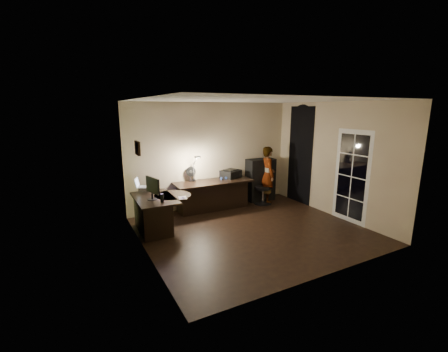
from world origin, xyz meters
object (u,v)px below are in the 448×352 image
desk_left (155,214)px  office_chair (263,188)px  person (268,175)px  cabinet (260,180)px  monitor (152,192)px  desk_right (214,195)px

desk_left → office_chair: 3.13m
office_chair → person: bearing=41.7°
cabinet → office_chair: size_ratio=1.31×
office_chair → person: size_ratio=0.58×
cabinet → monitor: 3.44m
desk_right → cabinet: bearing=6.6°
monitor → office_chair: (3.16, 0.60, -0.45)m
desk_left → monitor: size_ratio=2.50×
cabinet → monitor: (-3.30, -0.92, 0.31)m
desk_left → office_chair: bearing=10.1°
person → office_chair: bearing=123.6°
office_chair → desk_left: bearing=-147.8°
office_chair → desk_right: bearing=-163.8°
desk_left → desk_right: bearing=22.5°
person → desk_left: bearing=114.7°
desk_left → monitor: 0.55m
desk_right → office_chair: bearing=-6.2°
desk_left → person: 3.35m
desk_right → office_chair: (1.40, -0.18, 0.07)m
person → desk_right: bearing=101.3°
monitor → person: (3.36, 0.66, -0.12)m
desk_right → monitor: 2.00m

